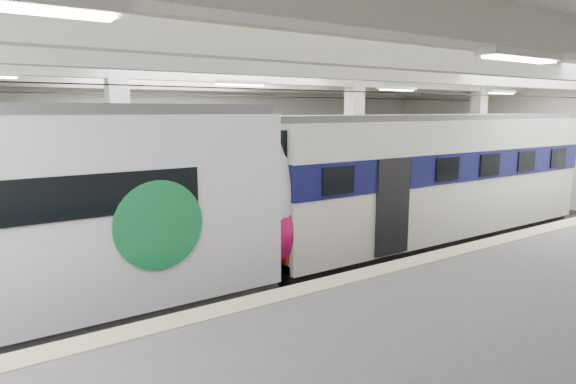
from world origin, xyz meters
TOP-DOWN VIEW (x-y plane):
  - station_hall at (0.00, -1.74)m, footprint 36.00×24.00m
  - modern_emu at (-5.72, -0.00)m, footprint 13.37×2.76m
  - older_rer at (5.51, 0.00)m, footprint 12.20×2.69m
  - far_train at (-4.12, 5.50)m, footprint 13.09×3.05m

SIDE VIEW (x-z plane):
  - modern_emu at x=-5.72m, z-range -0.03..4.30m
  - older_rer at x=5.51m, z-range 0.10..4.18m
  - far_train at x=-4.12m, z-range 0.07..4.27m
  - station_hall at x=0.00m, z-range 0.37..6.12m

